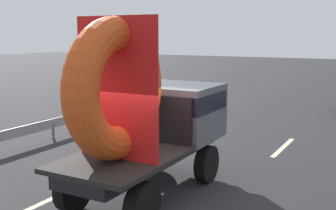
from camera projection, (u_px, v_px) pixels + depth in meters
ground_plane at (135, 199)px, 9.32m from camera, size 120.00×120.00×0.00m
flatbed_truck at (150, 113)px, 9.41m from camera, size 2.02×4.86×3.99m
guardrail at (80, 117)px, 15.86m from camera, size 0.10×11.34×0.71m
lane_dash_left_far at (195, 132)px, 15.74m from camera, size 0.16×2.68×0.01m
lane_dash_right_far at (283, 147)px, 13.56m from camera, size 0.16×2.59×0.01m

